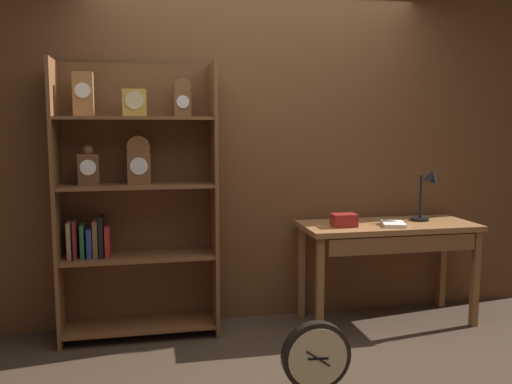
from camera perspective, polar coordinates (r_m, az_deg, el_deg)
back_wood_panel at (r=4.17m, az=0.14°, el=4.10°), size 4.80×0.05×2.60m
bookshelf at (r=3.90m, az=-12.91°, el=-0.63°), size 1.10×0.37×1.96m
workbench at (r=4.21m, az=13.97°, el=-4.62°), size 1.33×0.56×0.78m
desk_lamp at (r=4.36m, az=17.75°, el=0.07°), size 0.19×0.19×0.41m
toolbox_small at (r=4.00m, az=9.36°, el=-2.99°), size 0.18×0.12×0.09m
open_repair_manual at (r=4.12m, az=14.42°, el=-3.32°), size 0.22×0.26×0.02m
round_clock_large at (r=3.14m, az=6.43°, el=-17.24°), size 0.39×0.11×0.43m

